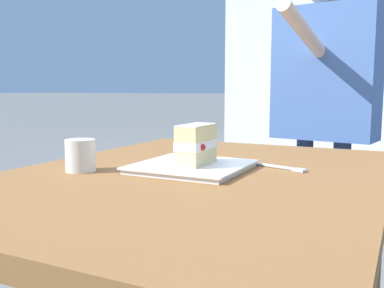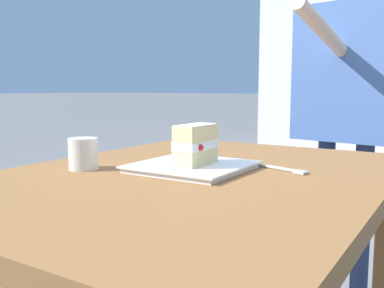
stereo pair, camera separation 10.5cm
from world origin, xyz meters
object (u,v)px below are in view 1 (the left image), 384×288
object	(u,v)px
dessert_plate	(192,167)
dessert_fork	(279,167)
patio_table	(197,222)
diner_person	(325,80)
coffee_cup	(81,155)
cake_slice	(196,145)

from	to	relation	value
dessert_plate	dessert_fork	world-z (taller)	dessert_plate
patio_table	dessert_plate	size ratio (longest dim) A/B	4.40
dessert_fork	diner_person	xyz separation A→B (m)	(-0.80, -0.03, 0.23)
patio_table	dessert_plate	distance (m)	0.13
coffee_cup	diner_person	size ratio (longest dim) A/B	0.05
dessert_fork	coffee_cup	size ratio (longest dim) A/B	2.16
patio_table	dessert_fork	size ratio (longest dim) A/B	6.83
cake_slice	coffee_cup	xyz separation A→B (m)	(0.13, -0.25, -0.02)
cake_slice	diner_person	size ratio (longest dim) A/B	0.08
dessert_fork	coffee_cup	world-z (taller)	coffee_cup
patio_table	coffee_cup	bearing A→B (deg)	-65.09
dessert_plate	coffee_cup	xyz separation A→B (m)	(0.13, -0.23, 0.03)
coffee_cup	diner_person	bearing A→B (deg)	159.56
patio_table	cake_slice	xyz separation A→B (m)	(-0.01, -0.01, 0.19)
coffee_cup	patio_table	bearing A→B (deg)	114.91
patio_table	cake_slice	distance (m)	0.19
dessert_fork	coffee_cup	bearing A→B (deg)	-59.68
cake_slice	diner_person	world-z (taller)	diner_person
dessert_plate	dessert_fork	distance (m)	0.22
patio_table	dessert_fork	distance (m)	0.24
dessert_plate	cake_slice	world-z (taller)	cake_slice
dessert_plate	cake_slice	bearing A→B (deg)	73.01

